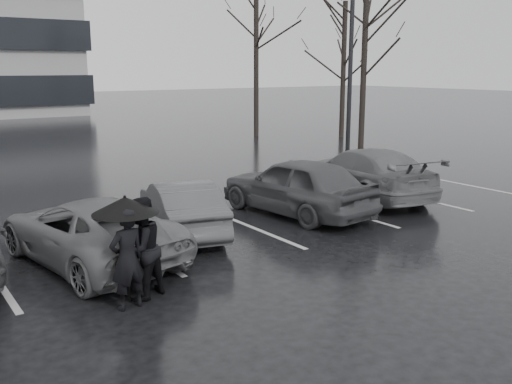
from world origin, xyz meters
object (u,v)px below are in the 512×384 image
object	(u,v)px
tree_ne	(343,71)
car_east	(365,173)
lamp_post	(351,46)
tree_east	(364,60)
car_main	(297,186)
pedestrian_left	(127,259)
car_west_b	(90,230)
car_west_a	(181,207)
pedestrian_right	(141,248)
tree_north	(256,56)

from	to	relation	value
tree_ne	car_east	bearing A→B (deg)	-130.22
lamp_post	tree_east	distance (m)	3.80
car_main	pedestrian_left	size ratio (longest dim) A/B	2.73
car_west_b	car_east	bearing A→B (deg)	178.11
car_west_a	car_west_b	size ratio (longest dim) A/B	0.82
tree_east	car_west_a	bearing A→B (deg)	-149.92
car_main	tree_east	bearing A→B (deg)	-149.06
car_west_b	pedestrian_right	bearing A→B (deg)	83.87
car_west_a	car_east	xyz separation A→B (m)	(6.03, 0.33, 0.11)
car_east	car_west_b	bearing A→B (deg)	17.31
car_west_a	tree_ne	size ratio (longest dim) A/B	0.53
tree_east	tree_ne	bearing A→B (deg)	57.99
car_west_b	lamp_post	xyz separation A→B (m)	(12.30, 5.93, 3.85)
tree_east	tree_ne	world-z (taller)	tree_east
tree_ne	tree_north	bearing A→B (deg)	139.40
car_east	tree_north	bearing A→B (deg)	-102.56
pedestrian_left	lamp_post	bearing A→B (deg)	-155.35
lamp_post	tree_ne	world-z (taller)	lamp_post
car_main	tree_ne	world-z (taller)	tree_ne
car_east	tree_east	world-z (taller)	tree_east
car_main	car_west_b	bearing A→B (deg)	-0.49
tree_east	car_main	bearing A→B (deg)	-142.12
car_main	tree_ne	xyz separation A→B (m)	(12.27, 11.60, 2.76)
car_west_a	pedestrian_right	bearing A→B (deg)	66.94
car_west_b	car_east	xyz separation A→B (m)	(8.34, 1.03, 0.09)
lamp_post	car_west_b	bearing A→B (deg)	-154.25
lamp_post	tree_ne	xyz separation A→B (m)	(5.50, 6.29, -0.97)
tree_ne	pedestrian_left	bearing A→B (deg)	-140.80
pedestrian_left	tree_ne	bearing A→B (deg)	-150.04
car_east	car_main	bearing A→B (deg)	18.55
car_main	pedestrian_right	bearing A→B (deg)	20.71
car_main	car_east	world-z (taller)	car_main
car_main	tree_ne	bearing A→B (deg)	-143.54
car_main	car_west_a	distance (m)	3.23
car_west_a	pedestrian_right	xyz separation A→B (m)	(-2.20, -2.91, 0.23)
car_west_b	pedestrian_left	distance (m)	2.51
car_main	tree_ne	distance (m)	17.11
pedestrian_right	tree_east	bearing A→B (deg)	-168.84
car_east	tree_ne	xyz separation A→B (m)	(9.46, 11.19, 2.79)
car_west_b	tree_ne	distance (m)	21.78
car_west_b	pedestrian_right	distance (m)	2.23
car_west_a	pedestrian_left	distance (m)	4.08
car_east	pedestrian_left	size ratio (longest dim) A/B	3.09
car_east	tree_east	size ratio (longest dim) A/B	0.61
car_main	car_west_b	xyz separation A→B (m)	(-5.53, -0.62, -0.12)
car_west_a	car_east	bearing A→B (deg)	-162.86
car_main	car_west_b	size ratio (longest dim) A/B	0.97
pedestrian_right	pedestrian_left	bearing A→B (deg)	14.98
car_main	tree_east	distance (m)	12.80
tree_east	tree_ne	size ratio (longest dim) A/B	1.14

